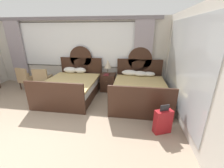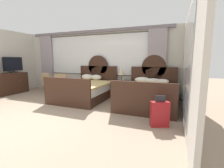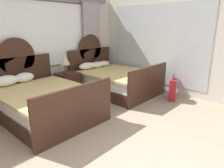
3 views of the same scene
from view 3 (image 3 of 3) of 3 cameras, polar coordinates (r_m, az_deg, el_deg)
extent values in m
cube|color=beige|center=(5.39, -27.74, 8.37)|extent=(6.99, 0.07, 2.70)
cube|color=#5B5954|center=(5.33, -28.00, 11.58)|extent=(4.89, 0.02, 1.73)
cube|color=white|center=(5.32, -27.98, 11.58)|extent=(4.81, 0.02, 1.65)
cube|color=#998E99|center=(6.66, -5.63, 10.84)|extent=(0.67, 0.08, 2.60)
cube|color=beige|center=(6.11, 14.90, 10.37)|extent=(0.07, 4.41, 2.70)
cube|color=#B2B7BC|center=(6.21, 12.23, 10.64)|extent=(0.01, 3.09, 2.27)
cube|color=#382116|center=(4.65, -18.07, -6.92)|extent=(1.62, 2.13, 0.30)
cube|color=white|center=(4.56, -18.37, -3.72)|extent=(1.56, 2.03, 0.25)
cube|color=tan|center=(4.44, -18.03, -2.07)|extent=(1.66, 1.93, 0.06)
cube|color=#382116|center=(5.46, -24.32, 0.71)|extent=(1.70, 0.06, 1.18)
cylinder|color=#382116|center=(5.34, -25.05, 6.84)|extent=(0.89, 0.06, 0.89)
cube|color=#382116|center=(3.69, -9.76, -7.39)|extent=(1.70, 0.06, 0.90)
ellipsoid|color=white|center=(5.08, -27.40, 0.82)|extent=(0.54, 0.34, 0.23)
ellipsoid|color=white|center=(5.24, -23.22, 1.70)|extent=(0.46, 0.28, 0.22)
cube|color=#382116|center=(6.06, 1.16, -0.74)|extent=(1.62, 2.13, 0.30)
cube|color=white|center=(5.98, 1.17, 1.80)|extent=(1.56, 2.03, 0.25)
cube|color=tan|center=(5.89, 1.77, 3.14)|extent=(1.66, 1.93, 0.06)
cube|color=#382116|center=(6.69, -5.94, 4.72)|extent=(1.70, 0.06, 1.18)
cylinder|color=#382116|center=(6.60, -6.10, 9.77)|extent=(0.89, 0.06, 0.89)
cube|color=#382116|center=(5.35, 10.07, 0.09)|extent=(1.70, 0.06, 0.90)
ellipsoid|color=white|center=(6.26, -6.94, 5.02)|extent=(0.59, 0.30, 0.20)
ellipsoid|color=white|center=(6.50, -4.20, 5.40)|extent=(0.53, 0.33, 0.18)
ellipsoid|color=white|center=(6.74, -2.34, 5.75)|extent=(0.44, 0.31, 0.16)
cube|color=#382116|center=(5.78, -12.09, -0.12)|extent=(0.54, 0.54, 0.65)
sphere|color=tan|center=(5.53, -10.44, 0.75)|extent=(0.02, 0.02, 0.02)
cylinder|color=brown|center=(5.74, -12.79, 3.16)|extent=(0.14, 0.14, 0.02)
cylinder|color=brown|center=(5.71, -12.86, 4.27)|extent=(0.03, 0.03, 0.21)
cone|color=beige|center=(5.67, -13.02, 6.84)|extent=(0.27, 0.27, 0.32)
cube|color=maroon|center=(5.59, -11.98, 2.92)|extent=(0.18, 0.26, 0.03)
cube|color=maroon|center=(5.60, 16.52, -1.45)|extent=(0.43, 0.31, 0.56)
cube|color=#232326|center=(5.51, 16.81, 2.01)|extent=(0.21, 0.10, 0.14)
cylinder|color=black|center=(5.53, 16.23, -4.43)|extent=(0.05, 0.04, 0.05)
cylinder|color=black|center=(5.83, 16.40, -3.39)|extent=(0.05, 0.04, 0.05)
camera|label=1|loc=(4.21, 52.66, 13.81)|focal=23.15mm
camera|label=2|loc=(5.29, 55.40, 4.31)|focal=25.45mm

